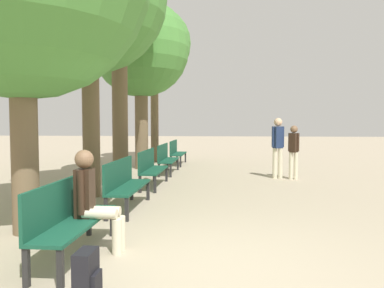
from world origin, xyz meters
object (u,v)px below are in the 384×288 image
bench_row_3 (166,157)px  pedestrian_mid (278,144)px  tree_row_4 (154,45)px  pedestrian_near (294,149)px  bench_row_0 (69,213)px  tree_row_2 (119,15)px  person_seated (94,198)px  bench_row_4 (176,151)px  tree_row_3 (141,49)px  bench_row_1 (124,181)px  backpack (87,276)px  bench_row_2 (151,166)px

bench_row_3 → pedestrian_mid: bearing=-13.2°
tree_row_4 → pedestrian_near: 7.76m
bench_row_0 → bench_row_3: 7.53m
tree_row_2 → pedestrian_mid: size_ratio=3.38×
tree_row_2 → person_seated: (1.28, -5.73, -3.91)m
bench_row_4 → tree_row_3: 4.04m
bench_row_1 → pedestrian_near: bearing=46.6°
tree_row_3 → backpack: (1.67, -9.72, -3.95)m
bench_row_1 → person_seated: (0.24, -2.30, 0.15)m
bench_row_2 → bench_row_0: bearing=-90.0°
tree_row_2 → pedestrian_near: (4.91, 0.66, -3.71)m
tree_row_4 → backpack: (1.67, -12.20, -4.62)m
bench_row_1 → pedestrian_near: (3.86, 4.09, 0.35)m
pedestrian_near → tree_row_2: bearing=-172.4°
tree_row_4 → backpack: bearing=-82.2°
bench_row_2 → tree_row_4: 7.55m
person_seated → bench_row_2: bearing=92.8°
tree_row_3 → pedestrian_mid: size_ratio=3.34×
tree_row_2 → person_seated: 7.06m
person_seated → pedestrian_mid: (3.19, 6.52, 0.33)m
bench_row_2 → pedestrian_near: (3.86, 1.58, 0.35)m
bench_row_0 → tree_row_2: 7.27m
person_seated → tree_row_4: bearing=96.7°
tree_row_4 → pedestrian_mid: (4.47, -4.40, -3.83)m
bench_row_0 → tree_row_2: bearing=100.0°
bench_row_1 → pedestrian_mid: pedestrian_mid is taller
bench_row_2 → tree_row_2: tree_row_2 is taller
tree_row_3 → person_seated: bearing=-81.4°
bench_row_0 → pedestrian_near: size_ratio=1.17×
tree_row_4 → bench_row_1: bearing=-83.1°
bench_row_0 → bench_row_2: size_ratio=1.00×
bench_row_0 → pedestrian_mid: pedestrian_mid is taller
tree_row_2 → person_seated: tree_row_2 is taller
bench_row_4 → pedestrian_mid: size_ratio=1.02×
bench_row_2 → backpack: bearing=-84.1°
bench_row_3 → tree_row_3: 3.95m
bench_row_1 → pedestrian_mid: (3.43, 4.22, 0.48)m
bench_row_2 → tree_row_3: (-1.04, 3.63, 3.65)m
bench_row_1 → backpack: size_ratio=3.87×
bench_row_1 → tree_row_4: (-1.04, 8.61, 4.31)m
bench_row_1 → tree_row_3: (-1.04, 6.13, 3.65)m
bench_row_1 → tree_row_3: bearing=99.7°
tree_row_4 → pedestrian_mid: tree_row_4 is taller
tree_row_4 → bench_row_0: bearing=-84.6°
tree_row_4 → bench_row_4: bearing=-46.1°
bench_row_0 → backpack: bench_row_0 is taller
bench_row_1 → person_seated: person_seated is taller
bench_row_2 → pedestrian_mid: 3.86m
bench_row_1 → tree_row_2: bearing=106.9°
tree_row_3 → pedestrian_near: (4.91, -2.05, -3.29)m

